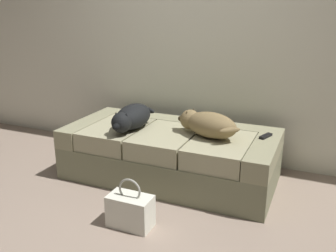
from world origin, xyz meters
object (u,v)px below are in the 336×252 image
object	(u,v)px
couch	(170,154)
dog_tan	(207,124)
tv_remote	(266,136)
handbag	(130,210)
dog_dark	(131,117)

from	to	relation	value
couch	dog_tan	size ratio (longest dim) A/B	3.06
dog_tan	tv_remote	bearing A→B (deg)	20.00
handbag	couch	bearing A→B (deg)	93.79
dog_tan	handbag	distance (m)	0.99
dog_tan	handbag	xyz separation A→B (m)	(-0.30, -0.83, -0.45)
tv_remote	handbag	xyz separation A→B (m)	(-0.77, -1.00, -0.35)
couch	tv_remote	world-z (taller)	tv_remote
couch	handbag	distance (m)	0.88
handbag	dog_dark	bearing A→B (deg)	117.38
couch	tv_remote	xyz separation A→B (m)	(0.83, 0.14, 0.25)
tv_remote	handbag	bearing A→B (deg)	-107.24
dog_tan	couch	bearing A→B (deg)	174.49
tv_remote	couch	bearing A→B (deg)	-150.45
couch	handbag	world-z (taller)	couch
couch	dog_tan	world-z (taller)	dog_tan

